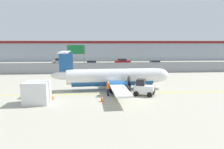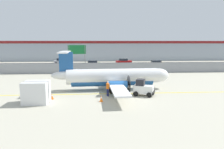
{
  "view_description": "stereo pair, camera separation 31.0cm",
  "coord_description": "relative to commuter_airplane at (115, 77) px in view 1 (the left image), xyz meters",
  "views": [
    {
      "loc": [
        -2.75,
        -20.94,
        6.02
      ],
      "look_at": [
        -0.78,
        5.16,
        1.8
      ],
      "focal_mm": 32.0,
      "sensor_mm": 36.0,
      "label": 1
    },
    {
      "loc": [
        -2.45,
        -20.96,
        6.02
      ],
      "look_at": [
        -0.78,
        5.16,
        1.8
      ],
      "focal_mm": 32.0,
      "sensor_mm": 36.0,
      "label": 2
    }
  ],
  "objects": [
    {
      "name": "traffic_cone_near_right",
      "position": [
        -1.79,
        -5.27,
        -1.29
      ],
      "size": [
        0.36,
        0.36,
        0.64
      ],
      "color": "orange",
      "rests_on": "ground"
    },
    {
      "name": "traffic_cone_near_left",
      "position": [
        -7.07,
        -4.05,
        -1.29
      ],
      "size": [
        0.36,
        0.36,
        0.64
      ],
      "color": "orange",
      "rests_on": "ground"
    },
    {
      "name": "commuter_airplane",
      "position": [
        0.0,
        0.0,
        0.0
      ],
      "size": [
        15.18,
        16.06,
        4.92
      ],
      "rotation": [
        0.0,
        0.0,
        0.05
      ],
      "color": "white",
      "rests_on": "ground"
    },
    {
      "name": "cargo_container",
      "position": [
        -8.25,
        -5.35,
        -0.5
      ],
      "size": [
        2.44,
        2.03,
        2.2
      ],
      "rotation": [
        0.0,
        0.0,
        -0.01
      ],
      "color": "silver",
      "rests_on": "ground"
    },
    {
      "name": "parked_car_1",
      "position": [
        -3.69,
        22.92,
        -0.71
      ],
      "size": [
        4.3,
        2.21,
        1.58
      ],
      "rotation": [
        0.0,
        0.0,
        3.2
      ],
      "color": "#19662D",
      "rests_on": "parking_lot_strip"
    },
    {
      "name": "parked_car_0",
      "position": [
        -12.19,
        30.27,
        -0.71
      ],
      "size": [
        4.38,
        2.41,
        1.58
      ],
      "rotation": [
        0.0,
        0.0,
        -0.13
      ],
      "color": "silver",
      "rests_on": "parking_lot_strip"
    },
    {
      "name": "traffic_cone_far_left",
      "position": [
        3.6,
        1.04,
        -1.29
      ],
      "size": [
        0.36,
        0.36,
        0.64
      ],
      "color": "orange",
      "rests_on": "ground"
    },
    {
      "name": "baggage_tug",
      "position": [
        3.01,
        -3.21,
        -0.75
      ],
      "size": [
        2.58,
        2.09,
        1.88
      ],
      "rotation": [
        0.0,
        0.0,
        -0.41
      ],
      "color": "silver",
      "rests_on": "ground"
    },
    {
      "name": "ground_crew_worker",
      "position": [
        -1.03,
        -3.19,
        -0.65
      ],
      "size": [
        0.45,
        0.53,
        1.7
      ],
      "rotation": [
        0.0,
        0.0,
        0.41
      ],
      "color": "#191E4C",
      "rests_on": "ground"
    },
    {
      "name": "parked_car_3",
      "position": [
        12.03,
        22.72,
        -0.71
      ],
      "size": [
        4.25,
        2.11,
        1.58
      ],
      "rotation": [
        0.0,
        0.0,
        0.03
      ],
      "color": "#B28C19",
      "rests_on": "parking_lot_strip"
    },
    {
      "name": "highway_sign",
      "position": [
        -6.42,
        15.64,
        2.54
      ],
      "size": [
        3.6,
        0.14,
        5.5
      ],
      "color": "slate",
      "rests_on": "ground"
    },
    {
      "name": "parked_car_2",
      "position": [
        4.65,
        28.55,
        -0.71
      ],
      "size": [
        4.3,
        2.22,
        1.58
      ],
      "rotation": [
        0.0,
        0.0,
        0.07
      ],
      "color": "red",
      "rests_on": "parking_lot_strip"
    },
    {
      "name": "perimeter_fence",
      "position": [
        0.51,
        13.82,
        -0.49
      ],
      "size": [
        98.0,
        0.1,
        2.1
      ],
      "color": "gray",
      "rests_on": "ground"
    },
    {
      "name": "traffic_cone_far_right",
      "position": [
        1.24,
        2.45,
        -1.29
      ],
      "size": [
        0.36,
        0.36,
        0.64
      ],
      "color": "orange",
      "rests_on": "ground"
    },
    {
      "name": "background_building",
      "position": [
        0.51,
        43.81,
        1.66
      ],
      "size": [
        91.0,
        8.1,
        6.5
      ],
      "color": "#A8B2BC",
      "rests_on": "ground"
    },
    {
      "name": "parking_lot_strip",
      "position": [
        0.51,
        25.32,
        -1.54
      ],
      "size": [
        98.0,
        17.0,
        0.12
      ],
      "color": "#38383A",
      "rests_on": "ground"
    },
    {
      "name": "ground_plane",
      "position": [
        0.51,
        -2.18,
        -1.6
      ],
      "size": [
        140.0,
        140.0,
        0.01
      ],
      "color": "#B2AD99"
    }
  ]
}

